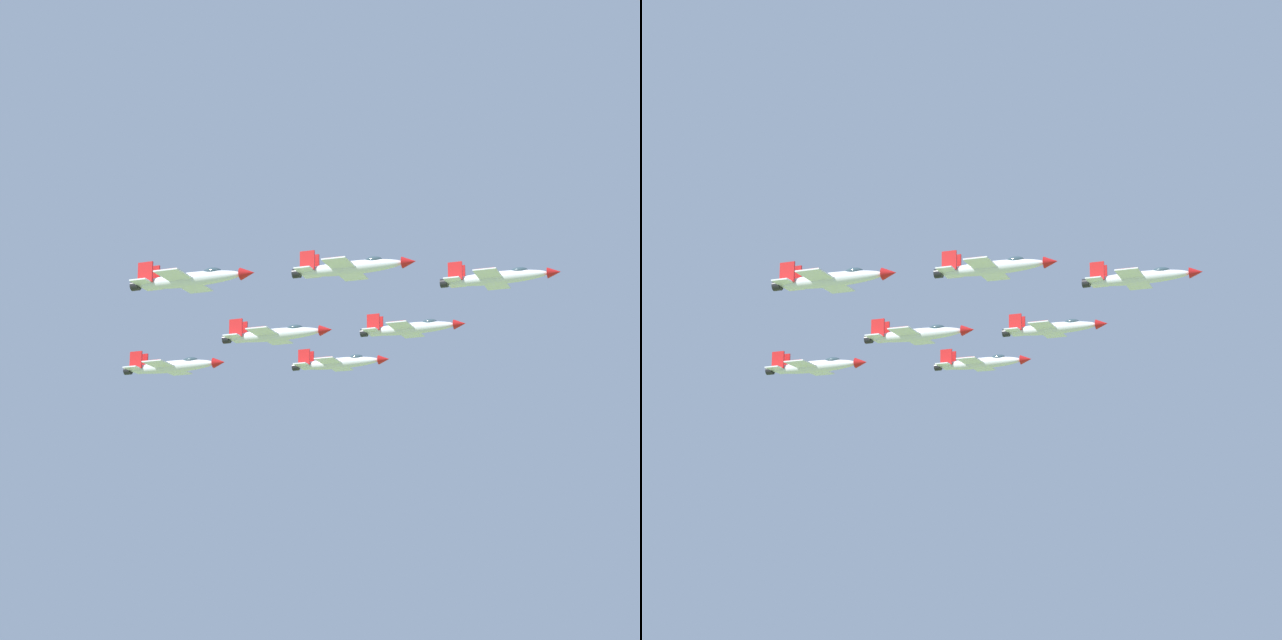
# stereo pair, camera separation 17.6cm
# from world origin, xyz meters

# --- Properties ---
(jet_lead) EXTENTS (15.99, 12.13, 3.77)m
(jet_lead) POSITION_xyz_m (5.27, 21.91, 177.44)
(jet_lead) COLOR white
(jet_left_wingman) EXTENTS (15.99, 11.76, 3.74)m
(jet_left_wingman) POSITION_xyz_m (28.29, 18.88, 174.96)
(jet_left_wingman) COLOR white
(jet_right_wingman) EXTENTS (16.17, 12.43, 3.83)m
(jet_right_wingman) POSITION_xyz_m (11.96, 44.14, 176.49)
(jet_right_wingman) COLOR white
(jet_left_outer) EXTENTS (16.52, 12.12, 3.86)m
(jet_left_outer) POSITION_xyz_m (51.31, 15.85, 173.78)
(jet_left_outer) COLOR white
(jet_right_outer) EXTENTS (16.32, 12.13, 3.83)m
(jet_right_outer) POSITION_xyz_m (18.66, 66.38, 172.32)
(jet_right_outer) COLOR white
(jet_slot_rear) EXTENTS (16.43, 12.23, 3.86)m
(jet_slot_rear) POSITION_xyz_m (34.99, 41.11, 171.88)
(jet_slot_rear) COLOR white
(jet_trailing) EXTENTS (16.16, 11.81, 3.77)m
(jet_trailing) POSITION_xyz_m (49.85, 50.72, 168.16)
(jet_trailing) COLOR white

